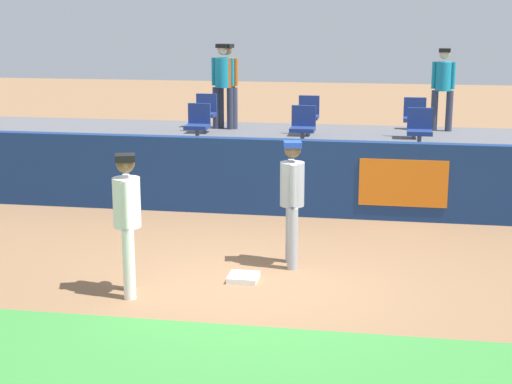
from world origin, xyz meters
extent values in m
plane|color=#846042|center=(0.00, 0.00, 0.00)|extent=(60.00, 60.00, 0.00)
cube|color=#388438|center=(0.00, -2.81, 0.00)|extent=(18.00, 2.80, 0.01)
cube|color=white|center=(-0.21, 0.14, 0.04)|extent=(0.40, 0.40, 0.08)
cylinder|color=white|center=(-1.60, -0.47, 0.45)|extent=(0.15, 0.15, 0.90)
cylinder|color=white|center=(-1.50, -0.78, 0.45)|extent=(0.15, 0.15, 0.90)
cylinder|color=white|center=(-1.55, -0.62, 1.21)|extent=(0.44, 0.44, 0.63)
sphere|color=brown|center=(-1.55, -0.62, 1.71)|extent=(0.23, 0.23, 0.23)
cube|color=black|center=(-1.55, -0.62, 1.79)|extent=(0.31, 0.31, 0.08)
cylinder|color=white|center=(-1.62, -0.42, 1.23)|extent=(0.09, 0.09, 0.59)
cylinder|color=white|center=(-1.48, -0.82, 1.23)|extent=(0.09, 0.09, 0.59)
ellipsoid|color=brown|center=(-1.52, -0.39, 0.98)|extent=(0.18, 0.23, 0.28)
cylinder|color=#9EA3AD|center=(0.32, 1.05, 0.44)|extent=(0.15, 0.15, 0.88)
cylinder|color=#9EA3AD|center=(0.38, 0.74, 0.44)|extent=(0.15, 0.15, 0.88)
cylinder|color=#9EA3AD|center=(0.35, 0.89, 1.19)|extent=(0.40, 0.40, 0.62)
sphere|color=brown|center=(0.35, 0.89, 1.68)|extent=(0.23, 0.23, 0.23)
cube|color=#193899|center=(0.35, 0.89, 1.75)|extent=(0.29, 0.29, 0.08)
cylinder|color=#9EA3AD|center=(0.31, 1.10, 1.21)|extent=(0.09, 0.09, 0.58)
cylinder|color=#9EA3AD|center=(0.39, 0.69, 1.21)|extent=(0.09, 0.09, 0.58)
cube|color=navy|center=(0.00, 3.72, 0.68)|extent=(18.00, 0.24, 1.36)
cube|color=orange|center=(1.92, 3.59, 0.68)|extent=(1.50, 0.02, 0.82)
cube|color=#59595E|center=(0.00, 6.29, 0.47)|extent=(18.00, 4.80, 0.94)
cylinder|color=#4C4C51|center=(-2.33, 6.89, 1.14)|extent=(0.08, 0.08, 0.40)
cube|color=navy|center=(-2.33, 6.89, 1.34)|extent=(0.46, 0.44, 0.08)
cube|color=navy|center=(-2.33, 7.08, 1.58)|extent=(0.46, 0.06, 0.40)
cylinder|color=#4C4C51|center=(2.16, 6.89, 1.14)|extent=(0.08, 0.08, 0.40)
cube|color=navy|center=(2.16, 6.89, 1.34)|extent=(0.46, 0.44, 0.08)
cube|color=navy|center=(2.16, 7.08, 1.58)|extent=(0.46, 0.06, 0.40)
cylinder|color=#4C4C51|center=(2.21, 5.09, 1.14)|extent=(0.08, 0.08, 0.40)
cube|color=navy|center=(2.21, 5.09, 1.34)|extent=(0.47, 0.44, 0.08)
cube|color=navy|center=(2.21, 5.28, 1.58)|extent=(0.47, 0.06, 0.40)
cylinder|color=#4C4C51|center=(-2.05, 5.09, 1.14)|extent=(0.08, 0.08, 0.40)
cube|color=navy|center=(-2.05, 5.09, 1.34)|extent=(0.44, 0.44, 0.08)
cube|color=navy|center=(-2.05, 5.28, 1.58)|extent=(0.44, 0.06, 0.40)
cylinder|color=#4C4C51|center=(0.02, 5.09, 1.14)|extent=(0.08, 0.08, 0.40)
cube|color=navy|center=(0.02, 5.09, 1.34)|extent=(0.47, 0.44, 0.08)
cube|color=navy|center=(0.02, 5.28, 1.58)|extent=(0.47, 0.06, 0.40)
cylinder|color=#4C4C51|center=(-0.07, 6.89, 1.14)|extent=(0.08, 0.08, 0.40)
cube|color=navy|center=(-0.07, 6.89, 1.34)|extent=(0.44, 0.44, 0.08)
cube|color=navy|center=(-0.07, 7.08, 1.58)|extent=(0.44, 0.06, 0.40)
cylinder|color=#33384C|center=(-1.82, 7.60, 1.40)|extent=(0.16, 0.16, 0.93)
cylinder|color=#33384C|center=(-2.15, 7.68, 1.40)|extent=(0.16, 0.16, 0.93)
cylinder|color=#BF5919|center=(-1.99, 7.64, 2.19)|extent=(0.43, 0.43, 0.65)
sphere|color=#8C6647|center=(-1.99, 7.64, 2.70)|extent=(0.24, 0.24, 0.24)
cube|color=black|center=(-1.99, 7.64, 2.78)|extent=(0.30, 0.30, 0.08)
cylinder|color=#BF5919|center=(-1.77, 7.59, 2.21)|extent=(0.09, 0.09, 0.61)
cylinder|color=#BF5919|center=(-2.20, 7.69, 2.21)|extent=(0.09, 0.09, 0.61)
cylinder|color=#33384C|center=(2.94, 8.09, 1.38)|extent=(0.15, 0.15, 0.89)
cylinder|color=#33384C|center=(2.61, 8.12, 1.38)|extent=(0.15, 0.15, 0.89)
cylinder|color=teal|center=(2.78, 8.10, 2.14)|extent=(0.38, 0.38, 0.63)
sphere|color=beige|center=(2.78, 8.10, 2.63)|extent=(0.23, 0.23, 0.23)
cube|color=black|center=(2.78, 8.10, 2.71)|extent=(0.27, 0.27, 0.08)
cylinder|color=teal|center=(2.98, 8.08, 2.16)|extent=(0.09, 0.09, 0.59)
cylinder|color=teal|center=(2.57, 8.13, 2.16)|extent=(0.09, 0.09, 0.59)
cylinder|color=#33384C|center=(-1.90, 7.56, 1.40)|extent=(0.16, 0.16, 0.93)
cylinder|color=#33384C|center=(-2.23, 7.60, 1.40)|extent=(0.16, 0.16, 0.93)
cylinder|color=teal|center=(-2.07, 7.58, 2.20)|extent=(0.40, 0.40, 0.66)
sphere|color=beige|center=(-2.07, 7.58, 2.71)|extent=(0.24, 0.24, 0.24)
cube|color=black|center=(-2.07, 7.58, 2.79)|extent=(0.28, 0.28, 0.09)
cylinder|color=teal|center=(-1.85, 7.55, 2.22)|extent=(0.10, 0.10, 0.61)
cylinder|color=teal|center=(-2.28, 7.60, 2.22)|extent=(0.10, 0.10, 0.61)
camera|label=1|loc=(1.69, -9.84, 3.57)|focal=55.57mm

